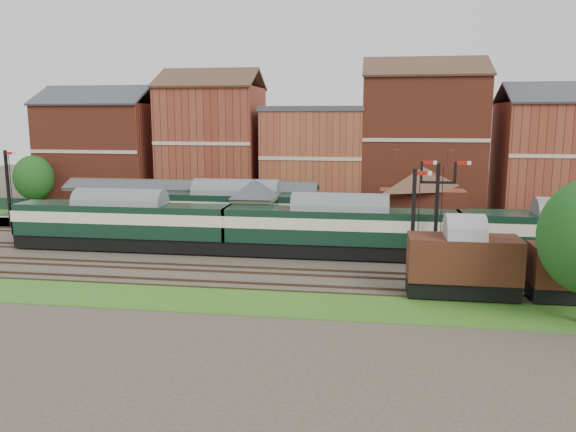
# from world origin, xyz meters

# --- Properties ---
(ground) EXTENTS (160.00, 160.00, 0.00)m
(ground) POSITION_xyz_m (0.00, 0.00, 0.00)
(ground) COLOR #473D33
(ground) RESTS_ON ground
(grass_back) EXTENTS (90.00, 4.50, 0.06)m
(grass_back) POSITION_xyz_m (0.00, 16.00, 0.03)
(grass_back) COLOR #2D6619
(grass_back) RESTS_ON ground
(grass_front) EXTENTS (90.00, 5.00, 0.06)m
(grass_front) POSITION_xyz_m (0.00, -12.00, 0.03)
(grass_front) COLOR #2D6619
(grass_front) RESTS_ON ground
(fence) EXTENTS (90.00, 0.12, 1.50)m
(fence) POSITION_xyz_m (0.00, 18.00, 0.75)
(fence) COLOR #193823
(fence) RESTS_ON ground
(platform) EXTENTS (55.00, 3.40, 1.00)m
(platform) POSITION_xyz_m (-5.00, 9.75, 0.50)
(platform) COLOR #2D2D2D
(platform) RESTS_ON ground
(signal_box) EXTENTS (5.40, 5.40, 6.00)m
(signal_box) POSITION_xyz_m (-3.00, 3.25, 3.19)
(signal_box) COLOR #546548
(signal_box) RESTS_ON ground
(brick_hut) EXTENTS (3.20, 2.64, 2.94)m
(brick_hut) POSITION_xyz_m (5.00, 3.25, 1.20)
(brick_hut) COLOR maroon
(brick_hut) RESTS_ON ground
(station_building) EXTENTS (8.10, 8.10, 5.90)m
(station_building) POSITION_xyz_m (12.00, 9.75, 3.96)
(station_building) COLOR brown
(station_building) RESTS_ON platform
(canopy) EXTENTS (26.00, 3.89, 4.08)m
(canopy) POSITION_xyz_m (-11.00, 9.75, 4.58)
(canopy) COLOR #4B5032
(canopy) RESTS_ON platform
(semaphore_bracket) EXTENTS (3.60, 0.25, 8.18)m
(semaphore_bracket) POSITION_xyz_m (12.04, -2.50, 4.63)
(semaphore_bracket) COLOR black
(semaphore_bracket) RESTS_ON ground
(semaphore_platform_end) EXTENTS (1.23, 0.25, 8.00)m
(semaphore_platform_end) POSITION_xyz_m (-29.98, 8.00, 4.16)
(semaphore_platform_end) COLOR black
(semaphore_platform_end) RESTS_ON ground
(semaphore_siding) EXTENTS (1.23, 0.25, 8.00)m
(semaphore_siding) POSITION_xyz_m (10.02, -7.00, 4.16)
(semaphore_siding) COLOR black
(semaphore_siding) RESTS_ON ground
(town_backdrop) EXTENTS (69.00, 10.00, 16.00)m
(town_backdrop) POSITION_xyz_m (-0.18, 25.00, 7.00)
(town_backdrop) COLOR brown
(town_backdrop) RESTS_ON ground
(dmu_train) EXTENTS (56.16, 2.95, 4.31)m
(dmu_train) POSITION_xyz_m (4.73, 0.00, 2.52)
(dmu_train) COLOR black
(dmu_train) RESTS_ON ground
(platform_railcar) EXTENTS (19.64, 3.09, 4.52)m
(platform_railcar) POSITION_xyz_m (-5.40, 6.50, 2.63)
(platform_railcar) COLOR black
(platform_railcar) RESTS_ON ground
(goods_van_a) EXTENTS (6.85, 2.97, 4.16)m
(goods_van_a) POSITION_xyz_m (13.03, -9.00, 2.34)
(goods_van_a) COLOR black
(goods_van_a) RESTS_ON ground
(tree_back) EXTENTS (4.66, 4.66, 6.81)m
(tree_back) POSITION_xyz_m (-33.08, 17.27, 4.12)
(tree_back) COLOR #382619
(tree_back) RESTS_ON ground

